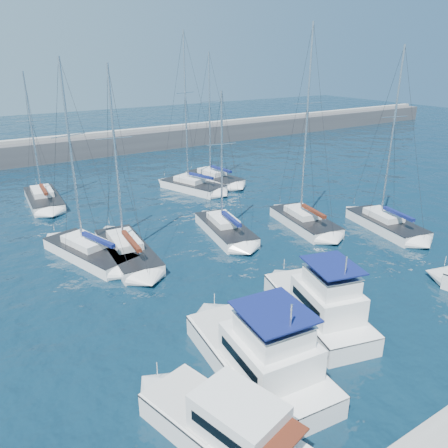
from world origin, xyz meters
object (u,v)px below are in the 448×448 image
sailboat_mid_c (225,229)px  sailboat_mid_e (386,224)px  motor_yacht_stbd_inner (321,307)px  sailboat_back_c (214,178)px  sailboat_mid_a (89,251)px  sailboat_mid_d (304,221)px  motor_yacht_port_inner (262,357)px  sailboat_back_a (44,199)px  sailboat_back_b (193,186)px  sailboat_mid_b (127,251)px  motor_yacht_port_outer (227,430)px

sailboat_mid_c → sailboat_mid_e: bearing=-17.6°
motor_yacht_stbd_inner → sailboat_back_c: bearing=84.6°
sailboat_mid_a → sailboat_mid_d: 19.26m
motor_yacht_port_inner → sailboat_mid_e: sailboat_mid_e is taller
sailboat_mid_c → sailboat_back_a: (-11.69, 17.69, 0.01)m
motor_yacht_stbd_inner → sailboat_mid_e: sailboat_mid_e is taller
motor_yacht_port_inner → sailboat_back_b: sailboat_back_b is taller
sailboat_mid_b → sailboat_mid_c: size_ratio=1.18×
motor_yacht_port_inner → sailboat_back_a: size_ratio=0.68×
motor_yacht_port_outer → sailboat_back_c: (20.19, 33.88, -0.41)m
sailboat_mid_b → sailboat_back_a: size_ratio=1.07×
sailboat_mid_a → sailboat_back_c: size_ratio=0.98×
motor_yacht_stbd_inner → sailboat_back_c: sailboat_back_c is taller
motor_yacht_port_outer → sailboat_mid_b: bearing=65.8°
motor_yacht_stbd_inner → sailboat_mid_a: size_ratio=0.59×
sailboat_mid_b → sailboat_back_a: 17.56m
sailboat_mid_a → sailboat_mid_e: (24.59, -8.72, 0.02)m
sailboat_mid_a → sailboat_mid_d: size_ratio=0.85×
sailboat_mid_a → sailboat_back_c: bearing=17.0°
sailboat_mid_c → sailboat_mid_d: 7.62m
motor_yacht_port_inner → sailboat_back_c: sailboat_back_c is taller
sailboat_back_b → sailboat_back_c: sailboat_back_b is taller
sailboat_mid_b → sailboat_mid_c: sailboat_mid_b is taller
sailboat_mid_d → sailboat_back_c: (0.76, 17.26, -0.03)m
sailboat_mid_b → sailboat_back_b: 18.52m
sailboat_mid_e → sailboat_mid_b: bearing=173.0°
sailboat_back_a → sailboat_mid_a: bearing=-85.9°
motor_yacht_port_outer → sailboat_mid_e: sailboat_mid_e is taller
sailboat_mid_e → sailboat_back_c: (-5.02, 21.81, -0.01)m
motor_yacht_port_outer → sailboat_back_b: 36.26m
motor_yacht_port_inner → sailboat_back_a: sailboat_back_a is taller
sailboat_mid_b → sailboat_mid_c: 9.01m
motor_yacht_port_inner → sailboat_mid_a: bearing=105.7°
motor_yacht_port_outer → sailboat_mid_e: size_ratio=0.49×
sailboat_back_c → sailboat_mid_b: bearing=-147.0°
sailboat_mid_d → motor_yacht_port_outer: bearing=-129.1°
sailboat_mid_d → sailboat_back_b: sailboat_mid_d is taller
sailboat_mid_b → sailboat_mid_d: (16.25, -2.69, 0.05)m
motor_yacht_port_outer → sailboat_back_a: size_ratio=0.57×
motor_yacht_port_inner → sailboat_mid_b: (-0.58, 16.69, -0.62)m
sailboat_mid_d → sailboat_back_b: size_ratio=1.00×
motor_yacht_stbd_inner → sailboat_mid_a: bearing=133.0°
sailboat_mid_d → sailboat_back_c: size_ratio=1.14×
sailboat_mid_b → sailboat_back_a: sailboat_mid_b is taller
sailboat_mid_d → sailboat_mid_e: bearing=-27.8°
sailboat_back_c → sailboat_mid_e: bearing=-84.6°
sailboat_mid_d → sailboat_mid_e: (5.79, -4.55, -0.02)m
sailboat_mid_b → sailboat_back_b: sailboat_back_b is taller
sailboat_mid_d → sailboat_back_c: 17.27m
motor_yacht_port_inner → sailboat_mid_b: sailboat_mid_b is taller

